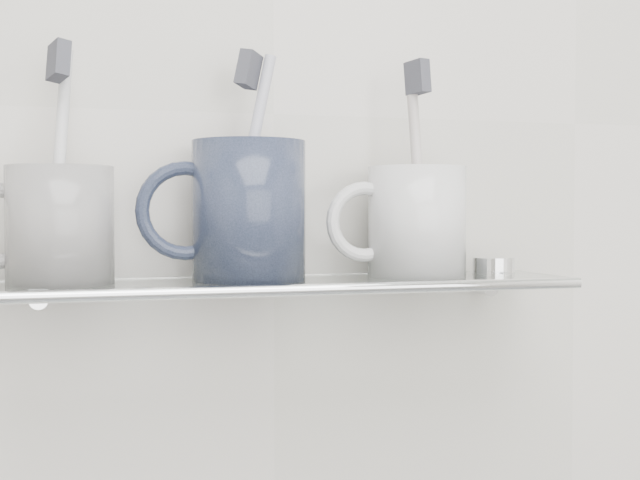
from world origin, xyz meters
name	(u,v)px	position (x,y,z in m)	size (l,w,h in m)	color
wall_back	(274,114)	(0.00, 1.10, 1.25)	(2.50, 2.50, 0.00)	beige
shelf_glass	(291,284)	(0.00, 1.04, 1.10)	(0.50, 0.12, 0.01)	silver
shelf_rail	(308,290)	(0.00, 0.98, 1.10)	(0.01, 0.01, 0.50)	silver
bracket_left	(39,299)	(-0.21, 1.09, 1.09)	(0.02, 0.02, 0.03)	silver
bracket_right	(484,287)	(0.21, 1.09, 1.09)	(0.02, 0.02, 0.03)	silver
mug_left	(60,226)	(-0.19, 1.04, 1.15)	(0.09, 0.09, 0.10)	white
toothbrush_left	(60,160)	(-0.19, 1.04, 1.20)	(0.01, 0.01, 0.19)	white
bristles_left	(59,61)	(-0.19, 1.04, 1.28)	(0.01, 0.02, 0.03)	#3A3B44
mug_center	(249,211)	(-0.04, 1.04, 1.16)	(0.10, 0.10, 0.12)	black
mug_center_handle	(185,211)	(-0.09, 1.04, 1.16)	(0.08, 0.08, 0.01)	black
toothbrush_center	(249,163)	(-0.04, 1.04, 1.20)	(0.01, 0.01, 0.19)	silver
bristles_center	(249,70)	(-0.04, 1.04, 1.28)	(0.01, 0.02, 0.03)	#3A3B44
mug_right	(417,222)	(0.12, 1.04, 1.15)	(0.09, 0.09, 0.10)	silver
mug_right_handle	(365,222)	(0.07, 1.04, 1.15)	(0.07, 0.07, 0.01)	silver
toothbrush_right	(417,166)	(0.12, 1.04, 1.20)	(0.01, 0.01, 0.19)	#BDA79A
bristles_right	(417,77)	(0.12, 1.04, 1.28)	(0.01, 0.02, 0.03)	#3A3B44
chrome_cap	(493,266)	(0.20, 1.04, 1.11)	(0.04, 0.04, 0.02)	silver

